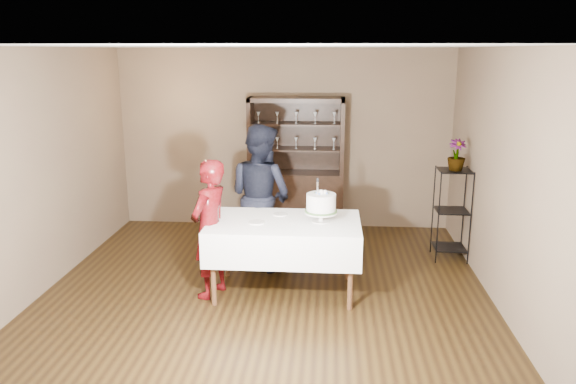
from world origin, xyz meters
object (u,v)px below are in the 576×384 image
at_px(woman, 210,229).
at_px(man, 260,196).
at_px(china_hutch, 296,187).
at_px(plant_etagere, 452,210).
at_px(cake, 321,204).
at_px(potted_plant, 457,155).
at_px(cake_table, 284,238).

relative_size(woman, man, 0.86).
height_order(china_hutch, plant_etagere, china_hutch).
xyz_separation_m(plant_etagere, cake, (-1.67, -1.22, 0.38)).
bearing_deg(woman, potted_plant, 136.79).
xyz_separation_m(cake_table, man, (-0.37, 0.84, 0.26)).
bearing_deg(china_hutch, potted_plant, -27.56).
bearing_deg(woman, cake, 118.56).
bearing_deg(potted_plant, cake, -144.65).
bearing_deg(plant_etagere, china_hutch, 153.17).
distance_m(plant_etagere, cake_table, 2.41).
bearing_deg(man, cake_table, 147.81).
relative_size(woman, cake, 3.11).
distance_m(woman, potted_plant, 3.23).
relative_size(china_hutch, potted_plant, 5.05).
relative_size(man, potted_plant, 4.55).
distance_m(china_hutch, potted_plant, 2.46).
distance_m(china_hutch, cake_table, 2.28).
relative_size(plant_etagere, cake_table, 0.72).
xyz_separation_m(cake_table, cake, (0.40, 0.00, 0.39)).
bearing_deg(cake, man, 132.63).
relative_size(cake_table, potted_plant, 4.22).
distance_m(cake, potted_plant, 2.08).
xyz_separation_m(china_hutch, potted_plant, (2.08, -1.09, 0.72)).
distance_m(cake_table, cake, 0.56).
bearing_deg(plant_etagere, woman, -154.74).
height_order(cake, potted_plant, potted_plant).
distance_m(china_hutch, cake, 2.34).
height_order(cake_table, cake, cake).
bearing_deg(cake_table, cake, 0.33).
bearing_deg(cake, woman, -173.57).
bearing_deg(woman, man, 177.85).
xyz_separation_m(woman, cake, (1.21, 0.14, 0.26)).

